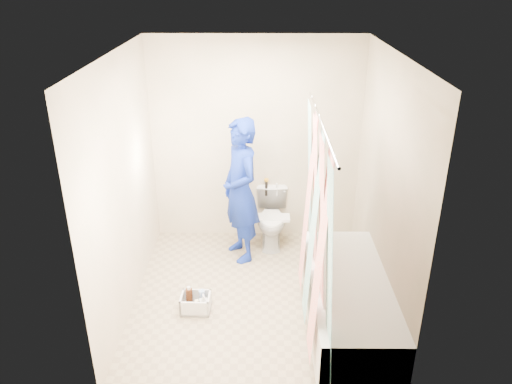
{
  "coord_description": "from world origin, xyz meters",
  "views": [
    {
      "loc": [
        0.04,
        -4.15,
        3.07
      ],
      "look_at": [
        0.01,
        0.25,
        1.05
      ],
      "focal_mm": 35.0,
      "sensor_mm": 36.0,
      "label": 1
    }
  ],
  "objects_px": {
    "bathtub": "(347,301)",
    "toilet": "(272,218)",
    "cleaning_caddy": "(197,304)",
    "plumber": "(241,191)"
  },
  "relations": [
    {
      "from": "bathtub",
      "to": "toilet",
      "type": "relative_size",
      "value": 2.64
    },
    {
      "from": "bathtub",
      "to": "cleaning_caddy",
      "type": "bearing_deg",
      "value": 172.04
    },
    {
      "from": "bathtub",
      "to": "plumber",
      "type": "distance_m",
      "value": 1.67
    },
    {
      "from": "plumber",
      "to": "cleaning_caddy",
      "type": "distance_m",
      "value": 1.31
    },
    {
      "from": "toilet",
      "to": "cleaning_caddy",
      "type": "bearing_deg",
      "value": -119.12
    },
    {
      "from": "cleaning_caddy",
      "to": "plumber",
      "type": "bearing_deg",
      "value": 70.3
    },
    {
      "from": "bathtub",
      "to": "cleaning_caddy",
      "type": "relative_size",
      "value": 6.05
    },
    {
      "from": "bathtub",
      "to": "plumber",
      "type": "bearing_deg",
      "value": 129.9
    },
    {
      "from": "bathtub",
      "to": "toilet",
      "type": "distance_m",
      "value": 1.64
    },
    {
      "from": "toilet",
      "to": "cleaning_caddy",
      "type": "distance_m",
      "value": 1.53
    }
  ]
}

